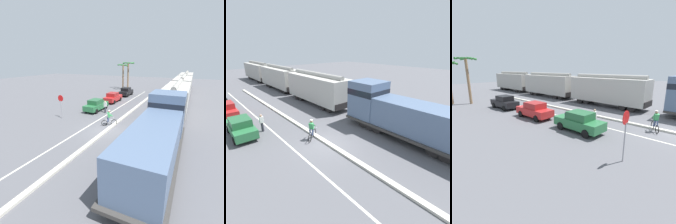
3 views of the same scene
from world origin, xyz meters
The scene contains 15 objects.
ground_plane centered at (0.00, 0.00, 0.00)m, with size 120.00×120.00×0.00m, color #56565B.
median_curb centered at (0.00, 6.00, 0.08)m, with size 0.36×36.00×0.16m, color beige.
lane_stripe centered at (-2.40, 6.00, 0.00)m, with size 0.14×36.00×0.01m, color silver.
locomotive centered at (5.53, -2.91, 1.80)m, with size 3.10×11.61×4.20m.
hopper_car_lead centered at (5.53, 9.24, 2.08)m, with size 2.90×10.60×4.18m.
hopper_car_middle centered at (5.53, 20.84, 2.08)m, with size 2.90×10.60×4.18m.
hopper_car_trailing centered at (5.53, 32.44, 2.08)m, with size 2.90×10.60×4.18m.
parked_car_green centered at (-4.65, 5.91, 0.82)m, with size 1.91×4.24×1.62m.
parked_car_red centered at (-4.71, 11.70, 0.82)m, with size 1.84×4.20×1.62m.
parked_car_black centered at (-4.67, 17.93, 0.82)m, with size 1.86×4.22×1.62m.
cyclist centered at (-0.47, 1.42, 0.82)m, with size 1.43×1.04×1.71m.
stop_sign centered at (-6.72, 1.20, 2.02)m, with size 0.76×0.08×2.88m.
palm_tree_near centered at (-8.46, 25.85, 4.59)m, with size 2.70×2.76×6.12m.
palm_tree_far centered at (-6.56, 24.07, 4.94)m, with size 2.69×2.77×6.56m.
pedestrian_by_cars centered at (-3.03, 5.55, 0.85)m, with size 0.34×0.22×1.62m.
Camera 1 is at (7.30, -14.56, 6.80)m, focal length 28.00 mm.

